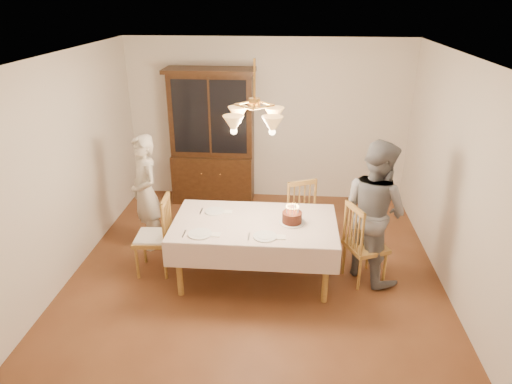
# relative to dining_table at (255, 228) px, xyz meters

# --- Properties ---
(ground) EXTENTS (5.00, 5.00, 0.00)m
(ground) POSITION_rel_dining_table_xyz_m (0.00, 0.00, -0.68)
(ground) COLOR #5B301A
(ground) RESTS_ON ground
(room_shell) EXTENTS (5.00, 5.00, 5.00)m
(room_shell) POSITION_rel_dining_table_xyz_m (0.00, 0.00, 0.90)
(room_shell) COLOR white
(room_shell) RESTS_ON ground
(dining_table) EXTENTS (1.90, 1.10, 0.76)m
(dining_table) POSITION_rel_dining_table_xyz_m (0.00, 0.00, 0.00)
(dining_table) COLOR olive
(dining_table) RESTS_ON ground
(china_hutch) EXTENTS (1.38, 0.54, 2.16)m
(china_hutch) POSITION_rel_dining_table_xyz_m (-0.87, 2.25, 0.36)
(china_hutch) COLOR black
(china_hutch) RESTS_ON ground
(chair_far_side) EXTENTS (0.57, 0.56, 1.00)m
(chair_far_side) POSITION_rel_dining_table_xyz_m (0.48, 0.88, -0.24)
(chair_far_side) COLOR olive
(chair_far_side) RESTS_ON ground
(chair_left_end) EXTENTS (0.44, 0.46, 1.00)m
(chair_left_end) POSITION_rel_dining_table_xyz_m (-1.24, 0.05, -0.23)
(chair_left_end) COLOR olive
(chair_left_end) RESTS_ON ground
(chair_right_end) EXTENTS (0.56, 0.57, 1.00)m
(chair_right_end) POSITION_rel_dining_table_xyz_m (1.30, 0.07, -0.24)
(chair_right_end) COLOR olive
(chair_right_end) RESTS_ON ground
(elderly_woman) EXTENTS (0.65, 0.68, 1.57)m
(elderly_woman) POSITION_rel_dining_table_xyz_m (-1.50, 0.66, 0.10)
(elderly_woman) COLOR beige
(elderly_woman) RESTS_ON ground
(adult_in_grey) EXTENTS (1.02, 1.06, 1.72)m
(adult_in_grey) POSITION_rel_dining_table_xyz_m (1.39, 0.19, 0.18)
(adult_in_grey) COLOR slate
(adult_in_grey) RESTS_ON ground
(birthday_cake) EXTENTS (0.30, 0.30, 0.22)m
(birthday_cake) POSITION_rel_dining_table_xyz_m (0.43, 0.01, 0.14)
(birthday_cake) COLOR white
(birthday_cake) RESTS_ON dining_table
(place_setting_near_left) EXTENTS (0.41, 0.27, 0.02)m
(place_setting_near_left) POSITION_rel_dining_table_xyz_m (-0.56, -0.35, 0.08)
(place_setting_near_left) COLOR white
(place_setting_near_left) RESTS_ON dining_table
(place_setting_near_right) EXTENTS (0.41, 0.26, 0.02)m
(place_setting_near_right) POSITION_rel_dining_table_xyz_m (0.15, -0.35, 0.08)
(place_setting_near_right) COLOR white
(place_setting_near_right) RESTS_ON dining_table
(place_setting_far_left) EXTENTS (0.39, 0.24, 0.02)m
(place_setting_far_left) POSITION_rel_dining_table_xyz_m (-0.49, 0.22, 0.08)
(place_setting_far_left) COLOR white
(place_setting_far_left) RESTS_ON dining_table
(chandelier) EXTENTS (0.62, 0.62, 0.73)m
(chandelier) POSITION_rel_dining_table_xyz_m (-0.00, -0.00, 1.29)
(chandelier) COLOR #BF8C3F
(chandelier) RESTS_ON ground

